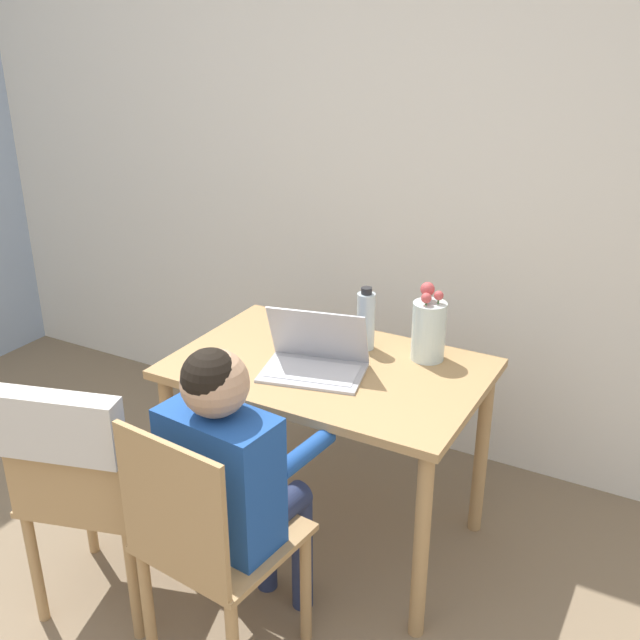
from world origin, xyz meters
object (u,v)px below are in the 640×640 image
water_bottle (366,320)px  laptop (315,357)px  chair_spare (77,467)px  flower_vase (429,328)px  person_seated (231,465)px  chair_occupied (209,545)px

water_bottle → laptop: bearing=-106.4°
laptop → water_bottle: size_ratio=1.65×
chair_spare → water_bottle: 1.09m
laptop → water_bottle: bearing=60.1°
flower_vase → water_bottle: flower_vase is taller
flower_vase → person_seated: bearing=-108.9°
laptop → flower_vase: size_ratio=1.40×
person_seated → water_bottle: bearing=-87.6°
chair_occupied → chair_spare: chair_spare is taller
chair_spare → water_bottle: water_bottle is taller
water_bottle → person_seated: bearing=-93.5°
chair_spare → laptop: laptop is taller
person_seated → laptop: size_ratio=2.72×
chair_occupied → laptop: (-0.01, 0.65, 0.32)m
person_seated → flower_vase: bearing=-102.9°
person_seated → flower_vase: 0.87m
laptop → flower_vase: bearing=28.6°
chair_occupied → laptop: 0.72m
chair_spare → flower_vase: bearing=-144.4°
chair_occupied → person_seated: bearing=-90.0°
chair_occupied → water_bottle: size_ratio=3.66×
flower_vase → water_bottle: size_ratio=1.18×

